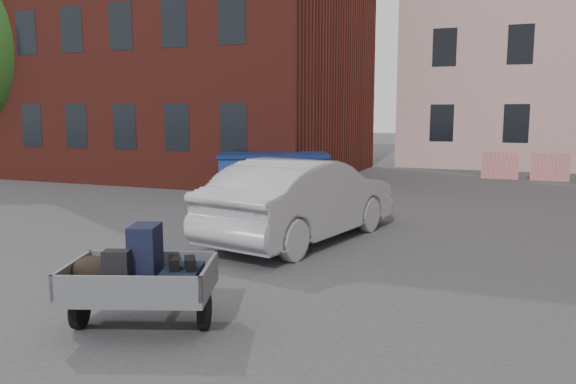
% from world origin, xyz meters
% --- Properties ---
extents(ground, '(120.00, 120.00, 0.00)m').
position_xyz_m(ground, '(0.00, 0.00, 0.00)').
color(ground, '#38383A').
rests_on(ground, ground).
extents(far_building, '(6.00, 6.00, 8.00)m').
position_xyz_m(far_building, '(-20.00, 22.00, 4.00)').
color(far_building, maroon).
rests_on(far_building, ground).
extents(barriers, '(4.70, 0.18, 1.00)m').
position_xyz_m(barriers, '(4.20, 15.00, 0.50)').
color(barriers, red).
rests_on(barriers, ground).
extents(trailer, '(1.88, 1.98, 1.20)m').
position_xyz_m(trailer, '(-1.00, -2.15, 0.61)').
color(trailer, black).
rests_on(trailer, ground).
extents(dumpster, '(3.49, 2.73, 1.30)m').
position_xyz_m(dumpster, '(-3.45, 7.45, 0.66)').
color(dumpster, navy).
rests_on(dumpster, ground).
extents(silver_car, '(2.65, 5.06, 1.59)m').
position_xyz_m(silver_car, '(-0.84, 2.80, 0.79)').
color(silver_car, '#9D9FA4').
rests_on(silver_car, ground).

